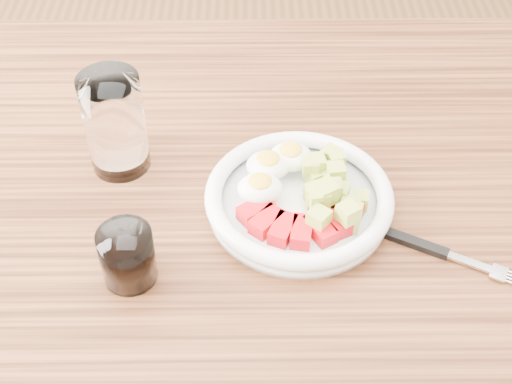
% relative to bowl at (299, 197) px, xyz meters
% --- Properties ---
extents(dining_table, '(1.50, 0.90, 0.77)m').
position_rel_bowl_xyz_m(dining_table, '(-0.04, -0.01, -0.12)').
color(dining_table, brown).
rests_on(dining_table, ground).
extents(bowl, '(0.23, 0.23, 0.06)m').
position_rel_bowl_xyz_m(bowl, '(0.00, 0.00, 0.00)').
color(bowl, white).
rests_on(bowl, dining_table).
extents(fork, '(0.18, 0.10, 0.01)m').
position_rel_bowl_xyz_m(fork, '(0.15, -0.07, -0.02)').
color(fork, black).
rests_on(fork, dining_table).
extents(water_glass, '(0.08, 0.08, 0.14)m').
position_rel_bowl_xyz_m(water_glass, '(-0.23, 0.08, 0.05)').
color(water_glass, white).
rests_on(water_glass, dining_table).
extents(coffee_glass, '(0.06, 0.06, 0.07)m').
position_rel_bowl_xyz_m(coffee_glass, '(-0.20, -0.10, 0.01)').
color(coffee_glass, white).
rests_on(coffee_glass, dining_table).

